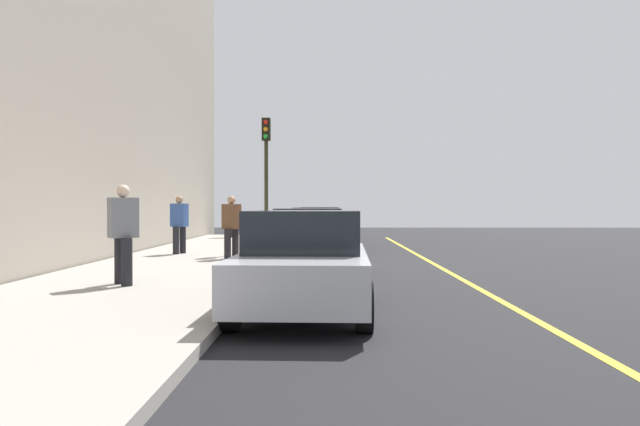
# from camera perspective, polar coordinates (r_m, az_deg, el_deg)

# --- Properties ---
(ground_plane) EXTENTS (56.00, 56.00, 0.00)m
(ground_plane) POSITION_cam_1_polar(r_m,az_deg,el_deg) (16.55, -0.40, -4.81)
(ground_plane) COLOR black
(sidewalk) EXTENTS (28.00, 4.60, 0.15)m
(sidewalk) POSITION_cam_1_polar(r_m,az_deg,el_deg) (16.93, -11.67, -4.44)
(sidewalk) COLOR #A39E93
(sidewalk) RESTS_ON ground
(lane_stripe_centre) EXTENTS (28.00, 0.14, 0.01)m
(lane_stripe_centre) POSITION_cam_1_polar(r_m,az_deg,el_deg) (16.79, 10.62, -4.72)
(lane_stripe_centre) COLOR gold
(lane_stripe_centre) RESTS_ON ground
(snow_bank_curb) EXTENTS (7.17, 0.56, 0.22)m
(snow_bank_curb) POSITION_cam_1_polar(r_m,az_deg,el_deg) (20.28, -2.17, -3.48)
(snow_bank_curb) COLOR white
(snow_bank_curb) RESTS_ON ground
(parked_car_white) EXTENTS (4.57, 1.97, 1.51)m
(parked_car_white) POSITION_cam_1_polar(r_m,az_deg,el_deg) (28.25, -0.08, -0.98)
(parked_car_white) COLOR black
(parked_car_white) RESTS_ON ground
(parked_car_black) EXTENTS (4.36, 1.98, 1.51)m
(parked_car_black) POSITION_cam_1_polar(r_m,az_deg,el_deg) (21.97, -0.28, -1.47)
(parked_car_black) COLOR black
(parked_car_black) RESTS_ON ground
(parked_car_red) EXTENTS (4.40, 2.01, 1.51)m
(parked_car_red) POSITION_cam_1_polar(r_m,az_deg,el_deg) (15.39, -0.96, -2.39)
(parked_car_red) COLOR black
(parked_car_red) RESTS_ON ground
(parked_car_silver) EXTENTS (4.24, 1.99, 1.51)m
(parked_car_silver) POSITION_cam_1_polar(r_m,az_deg,el_deg) (9.14, -1.45, -4.52)
(parked_car_silver) COLOR black
(parked_car_silver) RESTS_ON ground
(pedestrian_grey_coat) EXTENTS (0.54, 0.58, 1.81)m
(pedestrian_grey_coat) POSITION_cam_1_polar(r_m,az_deg,el_deg) (11.78, -17.62, -1.62)
(pedestrian_grey_coat) COLOR black
(pedestrian_grey_coat) RESTS_ON sidewalk
(pedestrian_tan_coat) EXTENTS (0.54, 0.49, 1.66)m
(pedestrian_tan_coat) POSITION_cam_1_polar(r_m,az_deg,el_deg) (28.13, -8.26, -0.43)
(pedestrian_tan_coat) COLOR black
(pedestrian_tan_coat) RESTS_ON sidewalk
(pedestrian_brown_coat) EXTENTS (0.52, 0.54, 1.69)m
(pedestrian_brown_coat) POSITION_cam_1_polar(r_m,az_deg,el_deg) (17.09, -8.13, -1.10)
(pedestrian_brown_coat) COLOR black
(pedestrian_brown_coat) RESTS_ON sidewalk
(pedestrian_blue_coat) EXTENTS (0.55, 0.53, 1.72)m
(pedestrian_blue_coat) POSITION_cam_1_polar(r_m,az_deg,el_deg) (18.93, -12.79, -0.90)
(pedestrian_blue_coat) COLOR black
(pedestrian_blue_coat) RESTS_ON sidewalk
(traffic_light_pole) EXTENTS (0.35, 0.26, 4.16)m
(traffic_light_pole) POSITION_cam_1_polar(r_m,az_deg,el_deg) (19.50, -4.97, 4.78)
(traffic_light_pole) COLOR #2D2D19
(traffic_light_pole) RESTS_ON sidewalk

